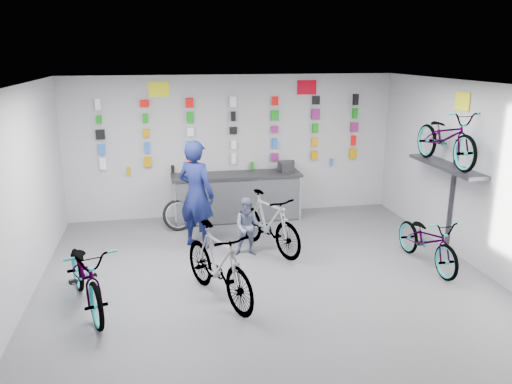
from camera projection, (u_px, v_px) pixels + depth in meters
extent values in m
plane|color=#515055|center=(275.00, 296.00, 7.29)|extent=(8.00, 8.00, 0.00)
plane|color=white|center=(277.00, 88.00, 6.48)|extent=(8.00, 8.00, 0.00)
plane|color=#B8B8BB|center=(233.00, 146.00, 10.66)|extent=(7.00, 0.00, 7.00)
plane|color=#B8B8BB|center=(424.00, 377.00, 3.11)|extent=(7.00, 0.00, 7.00)
plane|color=#B8B8BB|center=(4.00, 214.00, 6.24)|extent=(0.00, 8.00, 8.00)
plane|color=#B8B8BB|center=(501.00, 186.00, 7.54)|extent=(0.00, 8.00, 8.00)
cube|color=black|center=(237.00, 199.00, 10.52)|extent=(2.60, 0.60, 0.90)
cube|color=silver|center=(239.00, 202.00, 10.23)|extent=(2.60, 0.02, 0.90)
cube|color=silver|center=(175.00, 205.00, 9.99)|extent=(0.04, 0.04, 0.96)
cube|color=silver|center=(300.00, 198.00, 10.47)|extent=(0.04, 0.04, 0.96)
cube|color=black|center=(237.00, 175.00, 10.38)|extent=(2.70, 0.66, 0.06)
cube|color=white|center=(103.00, 164.00, 10.17)|extent=(0.12, 0.06, 0.23)
cube|color=#C98604|center=(148.00, 162.00, 10.33)|extent=(0.15, 0.06, 0.21)
cube|color=#F80E0B|center=(191.00, 160.00, 10.50)|extent=(0.11, 0.06, 0.19)
cube|color=white|center=(234.00, 158.00, 10.67)|extent=(0.10, 0.06, 0.22)
cube|color=#871F68|center=(275.00, 157.00, 10.83)|extent=(0.15, 0.06, 0.16)
cube|color=#C98604|center=(314.00, 155.00, 11.00)|extent=(0.14, 0.06, 0.19)
cube|color=#C98604|center=(353.00, 154.00, 11.17)|extent=(0.16, 0.06, 0.23)
cube|color=blue|center=(102.00, 149.00, 10.08)|extent=(0.13, 0.06, 0.21)
cube|color=blue|center=(147.00, 148.00, 10.25)|extent=(0.11, 0.06, 0.21)
cube|color=blue|center=(191.00, 146.00, 10.42)|extent=(0.17, 0.06, 0.20)
cube|color=white|center=(234.00, 145.00, 10.58)|extent=(0.10, 0.06, 0.18)
cube|color=blue|center=(275.00, 143.00, 10.75)|extent=(0.10, 0.06, 0.21)
cube|color=orange|center=(315.00, 142.00, 10.92)|extent=(0.13, 0.06, 0.18)
cube|color=#F80E0B|center=(354.00, 140.00, 11.09)|extent=(0.09, 0.06, 0.22)
cube|color=black|center=(100.00, 134.00, 10.00)|extent=(0.18, 0.06, 0.19)
cube|color=#C98604|center=(146.00, 133.00, 10.17)|extent=(0.12, 0.06, 0.16)
cube|color=white|center=(190.00, 132.00, 10.34)|extent=(0.14, 0.06, 0.18)
cube|color=black|center=(233.00, 131.00, 10.50)|extent=(0.15, 0.06, 0.15)
cube|color=#871F68|center=(275.00, 129.00, 10.67)|extent=(0.14, 0.06, 0.14)
cube|color=#129114|center=(315.00, 128.00, 10.84)|extent=(0.12, 0.06, 0.20)
cube|color=#871F68|center=(354.00, 127.00, 11.00)|extent=(0.17, 0.06, 0.20)
cube|color=#129114|center=(99.00, 120.00, 9.92)|extent=(0.10, 0.06, 0.16)
cube|color=#129114|center=(145.00, 118.00, 10.09)|extent=(0.10, 0.06, 0.18)
cube|color=#129114|center=(190.00, 117.00, 10.25)|extent=(0.13, 0.06, 0.22)
cube|color=black|center=(233.00, 116.00, 10.42)|extent=(0.09, 0.06, 0.20)
cube|color=#129114|center=(275.00, 115.00, 10.59)|extent=(0.16, 0.06, 0.20)
cube|color=#871F68|center=(316.00, 114.00, 10.76)|extent=(0.18, 0.06, 0.22)
cube|color=#129114|center=(355.00, 113.00, 10.92)|extent=(0.11, 0.06, 0.22)
cube|color=white|center=(98.00, 104.00, 9.84)|extent=(0.11, 0.06, 0.22)
cube|color=#F80E0B|center=(144.00, 103.00, 10.01)|extent=(0.18, 0.06, 0.15)
cube|color=#F80E0B|center=(189.00, 103.00, 10.17)|extent=(0.15, 0.06, 0.20)
cube|color=white|center=(233.00, 102.00, 10.34)|extent=(0.13, 0.06, 0.21)
cube|color=#F80E0B|center=(275.00, 101.00, 10.51)|extent=(0.13, 0.06, 0.19)
cube|color=black|center=(316.00, 100.00, 10.67)|extent=(0.15, 0.06, 0.18)
cube|color=black|center=(356.00, 99.00, 10.84)|extent=(0.12, 0.06, 0.24)
cylinder|color=#C98604|center=(129.00, 171.00, 10.29)|extent=(0.07, 0.07, 0.16)
cylinder|color=black|center=(173.00, 169.00, 10.45)|extent=(0.07, 0.07, 0.16)
cylinder|color=#129114|center=(252.00, 166.00, 10.77)|extent=(0.07, 0.07, 0.16)
cylinder|color=black|center=(293.00, 164.00, 10.93)|extent=(0.07, 0.07, 0.16)
cylinder|color=blue|center=(332.00, 162.00, 11.10)|extent=(0.07, 0.07, 0.16)
cube|color=#333338|center=(446.00, 166.00, 8.62)|extent=(0.38, 1.90, 0.06)
cube|color=#333338|center=(452.00, 196.00, 8.80)|extent=(0.04, 0.10, 2.00)
cube|color=#FDFF1C|center=(159.00, 89.00, 10.04)|extent=(0.42, 0.02, 0.30)
cube|color=red|center=(307.00, 87.00, 10.61)|extent=(0.42, 0.02, 0.30)
cube|color=#FDFF1C|center=(462.00, 101.00, 8.35)|extent=(0.02, 0.40, 0.30)
imported|color=gray|center=(86.00, 275.00, 6.84)|extent=(1.24, 2.02, 1.00)
imported|color=gray|center=(218.00, 264.00, 7.07)|extent=(1.19, 1.90, 1.11)
imported|color=gray|center=(428.00, 240.00, 8.25)|extent=(0.69, 1.74, 0.90)
imported|color=gray|center=(268.00, 222.00, 8.86)|extent=(1.21, 1.82, 1.07)
imported|color=gray|center=(446.00, 137.00, 8.47)|extent=(0.63, 1.80, 0.95)
imported|color=#101748|center=(196.00, 195.00, 8.94)|extent=(0.85, 0.82, 1.97)
imported|color=slate|center=(248.00, 227.00, 8.66)|extent=(0.58, 0.49, 1.04)
torus|color=black|center=(178.00, 215.00, 9.97)|extent=(0.67, 0.39, 0.62)
torus|color=silver|center=(178.00, 215.00, 9.97)|extent=(0.54, 0.29, 0.50)
cube|color=black|center=(286.00, 167.00, 10.54)|extent=(0.31, 0.33, 0.22)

